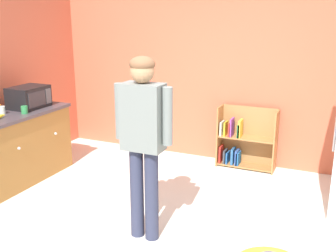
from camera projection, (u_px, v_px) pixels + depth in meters
name	position (u px, v px, depth m)	size (l,w,h in m)	color
ground_plane	(156.00, 234.00, 3.96)	(12.00, 12.00, 0.00)	silver
back_wall	(227.00, 68.00, 5.65)	(5.20, 0.06, 2.70)	#CE6345
left_side_wall	(3.00, 71.00, 5.34)	(0.06, 2.99, 2.70)	#C96347
kitchen_counter	(0.00, 153.00, 4.89)	(0.65, 2.02, 0.90)	olive
bookshelf	(243.00, 141.00, 5.62)	(0.80, 0.28, 0.85)	#B17841
standing_person	(143.00, 132.00, 3.63)	(0.57, 0.23, 1.74)	#323751
microwave	(29.00, 97.00, 5.24)	(0.37, 0.48, 0.28)	black
banana_bunch	(0.00, 116.00, 4.72)	(0.12, 0.16, 0.04)	yellow
white_cup	(2.00, 110.00, 4.93)	(0.08, 0.08, 0.10)	white
green_cup	(24.00, 110.00, 4.95)	(0.08, 0.08, 0.10)	#30924D
red_cup	(43.00, 99.00, 5.58)	(0.08, 0.08, 0.10)	red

